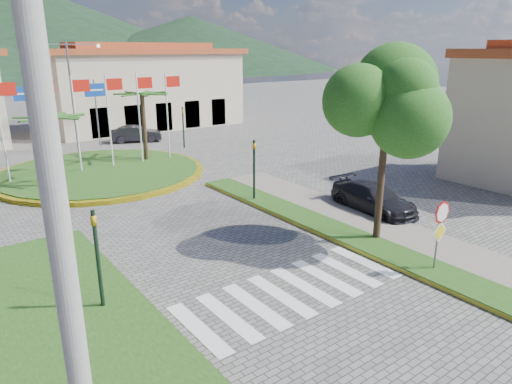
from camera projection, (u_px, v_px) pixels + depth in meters
ground at (392, 355)px, 11.66m from camera, size 160.00×160.00×0.00m
sidewalk_right at (451, 262)px, 16.60m from camera, size 4.00×28.00×0.15m
verge_right at (432, 271)px, 15.91m from camera, size 1.60×28.00×0.18m
median_left at (63, 331)px, 12.50m from camera, size 5.00×14.00×0.18m
crosswalk at (290, 291)px, 14.72m from camera, size 8.00×3.00×0.01m
roundabout_island at (101, 172)px, 28.41m from camera, size 12.70×12.70×6.00m
stop_sign at (440, 225)px, 15.43m from camera, size 0.80×0.11×2.65m
deciduous_tree at (387, 113)px, 17.07m from camera, size 3.60×3.60×6.80m
utility_pole at (67, 286)px, 6.03m from camera, size 0.32×0.32×9.00m
traffic_light_left at (97, 251)px, 13.07m from camera, size 0.15×0.18×3.20m
traffic_light_right at (254, 165)px, 22.82m from camera, size 0.15×0.18×3.20m
traffic_light_far at (183, 123)px, 35.51m from camera, size 0.18×0.15×3.20m
direction_sign_west at (27, 106)px, 33.11m from camera, size 1.60×0.14×5.20m
direction_sign_east at (96, 101)px, 35.96m from camera, size 1.60×0.14×5.20m
street_lamp_centre at (72, 91)px, 33.79m from camera, size 4.80×0.16×8.00m
building_right at (143, 87)px, 45.22m from camera, size 19.08×9.54×8.05m
hill_far_east at (192, 44)px, 152.05m from camera, size 120.00×120.00×18.00m
car_dark_b at (136, 134)px, 38.20m from camera, size 4.39×2.96×1.37m
car_side_right at (373, 198)px, 21.80m from camera, size 2.27×4.81×1.35m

